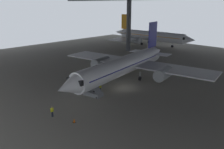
{
  "coord_description": "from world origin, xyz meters",
  "views": [
    {
      "loc": [
        27.04,
        -30.41,
        14.98
      ],
      "look_at": [
        -1.12,
        -1.35,
        2.49
      ],
      "focal_mm": 36.84,
      "sensor_mm": 36.0,
      "label": 1
    }
  ],
  "objects_px": {
    "airplane_main": "(125,65)",
    "crew_worker_near_nose": "(52,111)",
    "boarding_stairs": "(92,91)",
    "baggage_tug": "(127,67)",
    "crew_worker_by_stairs": "(100,87)",
    "airplane_distant": "(150,36)",
    "traffic_cone_orange": "(74,120)"
  },
  "relations": [
    {
      "from": "crew_worker_near_nose",
      "to": "traffic_cone_orange",
      "type": "distance_m",
      "value": 3.67
    },
    {
      "from": "crew_worker_by_stairs",
      "to": "airplane_distant",
      "type": "xyz_separation_m",
      "value": [
        -22.69,
        47.07,
        2.37
      ]
    },
    {
      "from": "airplane_main",
      "to": "traffic_cone_orange",
      "type": "height_order",
      "value": "airplane_main"
    },
    {
      "from": "crew_worker_near_nose",
      "to": "crew_worker_by_stairs",
      "type": "height_order",
      "value": "crew_worker_by_stairs"
    },
    {
      "from": "airplane_main",
      "to": "crew_worker_by_stairs",
      "type": "height_order",
      "value": "airplane_main"
    },
    {
      "from": "baggage_tug",
      "to": "boarding_stairs",
      "type": "bearing_deg",
      "value": -69.06
    },
    {
      "from": "airplane_distant",
      "to": "traffic_cone_orange",
      "type": "bearing_deg",
      "value": -63.71
    },
    {
      "from": "airplane_main",
      "to": "airplane_distant",
      "type": "xyz_separation_m",
      "value": [
        -21.67,
        39.33,
        -0.02
      ]
    },
    {
      "from": "boarding_stairs",
      "to": "crew_worker_near_nose",
      "type": "height_order",
      "value": "boarding_stairs"
    },
    {
      "from": "airplane_main",
      "to": "boarding_stairs",
      "type": "xyz_separation_m",
      "value": [
        0.95,
        -9.66,
        -2.64
      ]
    },
    {
      "from": "baggage_tug",
      "to": "crew_worker_by_stairs",
      "type": "bearing_deg",
      "value": -66.39
    },
    {
      "from": "boarding_stairs",
      "to": "crew_worker_near_nose",
      "type": "xyz_separation_m",
      "value": [
        2.05,
        -9.01,
        0.16
      ]
    },
    {
      "from": "crew_worker_by_stairs",
      "to": "baggage_tug",
      "type": "height_order",
      "value": "crew_worker_by_stairs"
    },
    {
      "from": "boarding_stairs",
      "to": "airplane_distant",
      "type": "xyz_separation_m",
      "value": [
        -22.61,
        48.99,
        2.62
      ]
    },
    {
      "from": "crew_worker_near_nose",
      "to": "airplane_distant",
      "type": "bearing_deg",
      "value": 113.03
    },
    {
      "from": "airplane_main",
      "to": "crew_worker_near_nose",
      "type": "height_order",
      "value": "airplane_main"
    },
    {
      "from": "airplane_main",
      "to": "airplane_distant",
      "type": "relative_size",
      "value": 1.01
    },
    {
      "from": "crew_worker_by_stairs",
      "to": "baggage_tug",
      "type": "distance_m",
      "value": 16.29
    },
    {
      "from": "crew_worker_near_nose",
      "to": "airplane_distant",
      "type": "relative_size",
      "value": 0.05
    },
    {
      "from": "airplane_distant",
      "to": "traffic_cone_orange",
      "type": "xyz_separation_m",
      "value": [
        28.1,
        -56.88,
        -3.06
      ]
    },
    {
      "from": "crew_worker_near_nose",
      "to": "crew_worker_by_stairs",
      "type": "bearing_deg",
      "value": 100.2
    },
    {
      "from": "traffic_cone_orange",
      "to": "baggage_tug",
      "type": "relative_size",
      "value": 0.25
    },
    {
      "from": "crew_worker_by_stairs",
      "to": "airplane_main",
      "type": "bearing_deg",
      "value": 97.56
    },
    {
      "from": "boarding_stairs",
      "to": "baggage_tug",
      "type": "relative_size",
      "value": 1.9
    },
    {
      "from": "airplane_main",
      "to": "crew_worker_by_stairs",
      "type": "relative_size",
      "value": 20.46
    },
    {
      "from": "airplane_main",
      "to": "traffic_cone_orange",
      "type": "xyz_separation_m",
      "value": [
        6.44,
        -17.55,
        -3.07
      ]
    },
    {
      "from": "crew_worker_by_stairs",
      "to": "airplane_distant",
      "type": "distance_m",
      "value": 52.31
    },
    {
      "from": "airplane_distant",
      "to": "airplane_main",
      "type": "bearing_deg",
      "value": -61.15
    },
    {
      "from": "boarding_stairs",
      "to": "crew_worker_by_stairs",
      "type": "bearing_deg",
      "value": 87.55
    },
    {
      "from": "crew_worker_by_stairs",
      "to": "traffic_cone_orange",
      "type": "relative_size",
      "value": 2.84
    },
    {
      "from": "boarding_stairs",
      "to": "crew_worker_by_stairs",
      "type": "height_order",
      "value": "boarding_stairs"
    },
    {
      "from": "airplane_distant",
      "to": "traffic_cone_orange",
      "type": "height_order",
      "value": "airplane_distant"
    }
  ]
}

